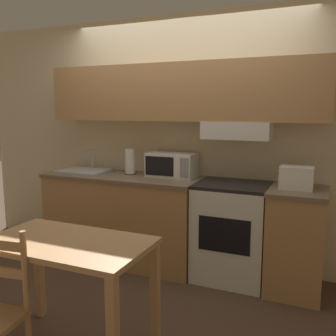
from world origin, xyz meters
TOP-DOWN VIEW (x-y plane):
  - ground_plane at (0.00, 0.00)m, footprint 16.00×16.00m
  - wall_back at (0.02, -0.06)m, footprint 5.20×0.38m
  - lower_counter_main at (-0.58, -0.30)m, footprint 1.67×0.61m
  - lower_counter_right_stub at (1.17, -0.30)m, footprint 0.49×0.61m
  - stove_range at (0.59, -0.28)m, footprint 0.66×0.57m
  - microwave at (-0.07, -0.16)m, footprint 0.49×0.29m
  - toaster at (1.15, -0.30)m, footprint 0.29×0.19m
  - sink_basin at (-1.06, -0.30)m, footprint 0.51×0.42m
  - paper_towel_roll at (-0.53, -0.21)m, footprint 0.12×0.12m
  - dining_table at (-0.11, -1.79)m, footprint 1.06×0.60m

SIDE VIEW (x-z plane):
  - ground_plane at x=0.00m, z-range 0.00..0.00m
  - stove_range at x=0.59m, z-range 0.00..0.92m
  - lower_counter_main at x=-0.58m, z-range 0.00..0.92m
  - lower_counter_right_stub at x=1.17m, z-range 0.00..0.92m
  - dining_table at x=-0.11m, z-range 0.26..1.03m
  - sink_basin at x=-1.06m, z-range 0.82..1.06m
  - toaster at x=1.15m, z-range 0.92..1.12m
  - microwave at x=-0.07m, z-range 0.92..1.16m
  - paper_towel_roll at x=-0.53m, z-range 0.92..1.19m
  - wall_back at x=0.02m, z-range 0.21..2.76m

